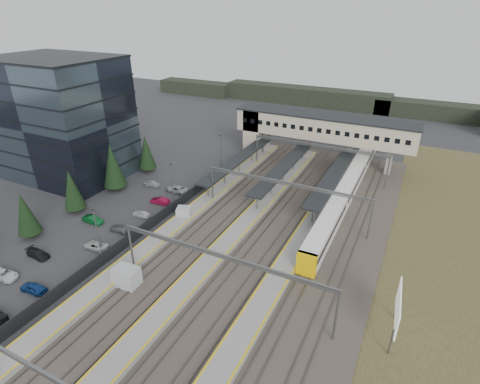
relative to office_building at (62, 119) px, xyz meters
The scene contains 15 objects.
ground 39.86m from the office_building, 18.43° to the right, with size 220.00×220.00×0.00m, color #2B2B2D.
office_building is the anchor object (origin of this frame).
conifer_row 22.40m from the office_building, 48.57° to the right, with size 4.42×49.82×9.50m.
car_park 33.13m from the office_building, 41.60° to the right, with size 10.56×44.84×1.29m.
lampposts 31.00m from the office_building, 21.00° to the right, with size 0.50×53.25×8.07m.
fence 32.32m from the office_building, 13.35° to the right, with size 0.08×90.00×2.00m.
relay_cabin_near 43.70m from the office_building, 32.99° to the right, with size 3.34×2.52×2.70m.
relay_cabin_far 34.94m from the office_building, ahead, with size 2.97×2.74×2.21m.
rail_corridor 47.39m from the office_building, ahead, with size 34.00×90.00×0.92m.
canopies 46.29m from the office_building, 19.23° to the left, with size 23.10×30.00×3.28m.
footbridge 53.18m from the office_building, 34.47° to the left, with size 40.40×6.40×11.20m.
gantries 49.23m from the office_building, 10.62° to the right, with size 28.40×62.28×7.17m.
train 59.40m from the office_building, 16.86° to the left, with size 2.72×56.82×3.42m.
billboard 70.17m from the office_building, 13.55° to the right, with size 0.61×6.66×5.78m.
treeline_far 100.53m from the office_building, 53.31° to the left, with size 170.00×19.00×7.00m.
Camera 1 is at (29.95, -38.99, 33.38)m, focal length 28.00 mm.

